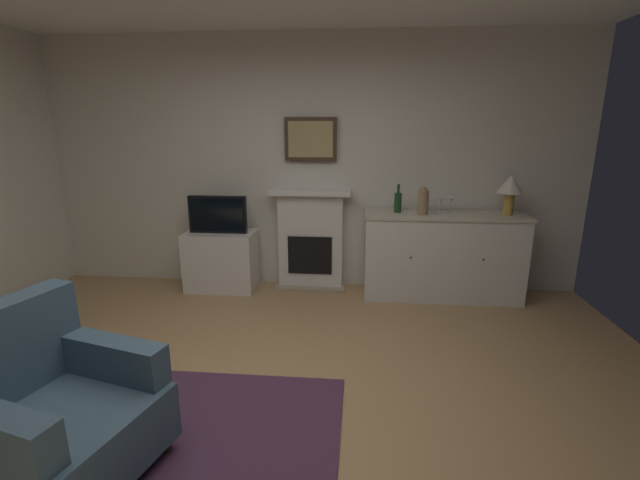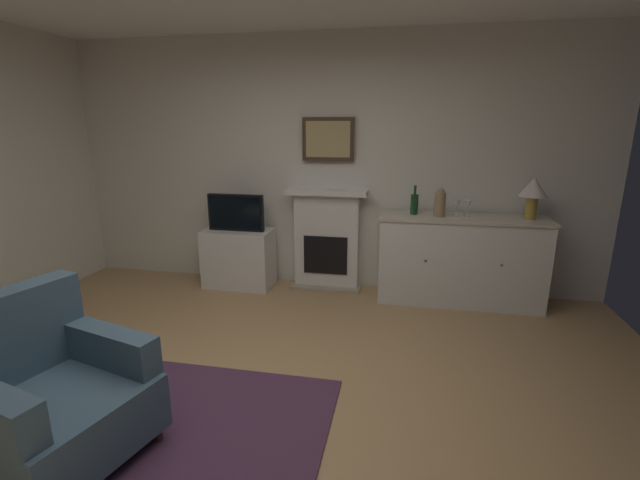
{
  "view_description": "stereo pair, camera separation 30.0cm",
  "coord_description": "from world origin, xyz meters",
  "px_view_note": "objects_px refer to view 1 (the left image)",
  "views": [
    {
      "loc": [
        0.57,
        -2.26,
        1.77
      ],
      "look_at": [
        0.3,
        0.62,
        1.0
      ],
      "focal_mm": 24.39,
      "sensor_mm": 36.0,
      "label": 1
    },
    {
      "loc": [
        0.86,
        -2.22,
        1.77
      ],
      "look_at": [
        0.3,
        0.62,
        1.0
      ],
      "focal_mm": 24.39,
      "sensor_mm": 36.0,
      "label": 2
    }
  ],
  "objects_px": {
    "wine_glass_center": "(449,202)",
    "vase_decorative": "(423,201)",
    "tv_set": "(218,215)",
    "table_lamp": "(510,187)",
    "armchair": "(52,412)",
    "wine_glass_left": "(439,203)",
    "tv_cabinet": "(221,261)",
    "wine_bottle": "(398,202)",
    "fireplace_unit": "(311,239)",
    "framed_picture": "(311,139)",
    "sideboard_cabinet": "(442,256)"
  },
  "relations": [
    {
      "from": "wine_glass_center",
      "to": "vase_decorative",
      "type": "distance_m",
      "value": 0.28
    },
    {
      "from": "tv_set",
      "to": "table_lamp",
      "type": "bearing_deg",
      "value": 0.16
    },
    {
      "from": "wine_glass_center",
      "to": "armchair",
      "type": "xyz_separation_m",
      "value": [
        -2.41,
        -2.68,
        -0.64
      ]
    },
    {
      "from": "wine_glass_left",
      "to": "vase_decorative",
      "type": "relative_size",
      "value": 0.59
    },
    {
      "from": "tv_cabinet",
      "to": "armchair",
      "type": "distance_m",
      "value": 2.7
    },
    {
      "from": "wine_bottle",
      "to": "tv_set",
      "type": "height_order",
      "value": "wine_bottle"
    },
    {
      "from": "wine_bottle",
      "to": "armchair",
      "type": "bearing_deg",
      "value": -124.9
    },
    {
      "from": "tv_set",
      "to": "armchair",
      "type": "distance_m",
      "value": 2.71
    },
    {
      "from": "wine_bottle",
      "to": "armchair",
      "type": "distance_m",
      "value": 3.37
    },
    {
      "from": "fireplace_unit",
      "to": "tv_cabinet",
      "type": "bearing_deg",
      "value": -170.55
    },
    {
      "from": "wine_glass_center",
      "to": "fireplace_unit",
      "type": "bearing_deg",
      "value": 173.01
    },
    {
      "from": "wine_glass_center",
      "to": "tv_set",
      "type": "relative_size",
      "value": 0.27
    },
    {
      "from": "framed_picture",
      "to": "wine_glass_left",
      "type": "distance_m",
      "value": 1.48
    },
    {
      "from": "wine_glass_center",
      "to": "table_lamp",
      "type": "bearing_deg",
      "value": -0.2
    },
    {
      "from": "tv_cabinet",
      "to": "wine_bottle",
      "type": "bearing_deg",
      "value": 0.71
    },
    {
      "from": "sideboard_cabinet",
      "to": "table_lamp",
      "type": "height_order",
      "value": "table_lamp"
    },
    {
      "from": "framed_picture",
      "to": "table_lamp",
      "type": "bearing_deg",
      "value": -6.33
    },
    {
      "from": "wine_glass_center",
      "to": "vase_decorative",
      "type": "xyz_separation_m",
      "value": [
        -0.27,
        -0.05,
        0.02
      ]
    },
    {
      "from": "fireplace_unit",
      "to": "wine_glass_left",
      "type": "height_order",
      "value": "fireplace_unit"
    },
    {
      "from": "table_lamp",
      "to": "tv_cabinet",
      "type": "relative_size",
      "value": 0.53
    },
    {
      "from": "sideboard_cabinet",
      "to": "wine_glass_left",
      "type": "relative_size",
      "value": 9.86
    },
    {
      "from": "sideboard_cabinet",
      "to": "wine_glass_left",
      "type": "xyz_separation_m",
      "value": [
        -0.08,
        -0.05,
        0.57
      ]
    },
    {
      "from": "wine_glass_left",
      "to": "sideboard_cabinet",
      "type": "bearing_deg",
      "value": 34.15
    },
    {
      "from": "wine_glass_left",
      "to": "tv_set",
      "type": "bearing_deg",
      "value": 178.85
    },
    {
      "from": "framed_picture",
      "to": "armchair",
      "type": "xyz_separation_m",
      "value": [
        -0.98,
        -2.9,
        -1.24
      ]
    },
    {
      "from": "tv_cabinet",
      "to": "tv_set",
      "type": "height_order",
      "value": "tv_set"
    },
    {
      "from": "framed_picture",
      "to": "armchair",
      "type": "bearing_deg",
      "value": -108.62
    },
    {
      "from": "framed_picture",
      "to": "tv_cabinet",
      "type": "bearing_deg",
      "value": -167.99
    },
    {
      "from": "fireplace_unit",
      "to": "tv_cabinet",
      "type": "relative_size",
      "value": 1.47
    },
    {
      "from": "fireplace_unit",
      "to": "wine_glass_center",
      "type": "bearing_deg",
      "value": -6.99
    },
    {
      "from": "sideboard_cabinet",
      "to": "vase_decorative",
      "type": "relative_size",
      "value": 5.79
    },
    {
      "from": "fireplace_unit",
      "to": "framed_picture",
      "type": "distance_m",
      "value": 1.08
    },
    {
      "from": "vase_decorative",
      "to": "fireplace_unit",
      "type": "bearing_deg",
      "value": 168.91
    },
    {
      "from": "tv_cabinet",
      "to": "wine_glass_left",
      "type": "bearing_deg",
      "value": -1.73
    },
    {
      "from": "wine_glass_left",
      "to": "wine_glass_center",
      "type": "height_order",
      "value": "same"
    },
    {
      "from": "framed_picture",
      "to": "tv_set",
      "type": "relative_size",
      "value": 0.89
    },
    {
      "from": "wine_bottle",
      "to": "fireplace_unit",
      "type": "bearing_deg",
      "value": 171.42
    },
    {
      "from": "fireplace_unit",
      "to": "wine_bottle",
      "type": "bearing_deg",
      "value": -8.58
    },
    {
      "from": "fireplace_unit",
      "to": "wine_bottle",
      "type": "xyz_separation_m",
      "value": [
        0.92,
        -0.14,
        0.46
      ]
    },
    {
      "from": "framed_picture",
      "to": "armchair",
      "type": "relative_size",
      "value": 0.56
    },
    {
      "from": "wine_glass_left",
      "to": "table_lamp",
      "type": "bearing_deg",
      "value": 4.51
    },
    {
      "from": "wine_bottle",
      "to": "tv_cabinet",
      "type": "bearing_deg",
      "value": -179.29
    },
    {
      "from": "fireplace_unit",
      "to": "sideboard_cabinet",
      "type": "relative_size",
      "value": 0.68
    },
    {
      "from": "framed_picture",
      "to": "wine_glass_center",
      "type": "bearing_deg",
      "value": -8.77
    },
    {
      "from": "wine_glass_center",
      "to": "vase_decorative",
      "type": "relative_size",
      "value": 0.59
    },
    {
      "from": "framed_picture",
      "to": "armchair",
      "type": "height_order",
      "value": "framed_picture"
    },
    {
      "from": "fireplace_unit",
      "to": "armchair",
      "type": "relative_size",
      "value": 1.13
    },
    {
      "from": "vase_decorative",
      "to": "armchair",
      "type": "height_order",
      "value": "vase_decorative"
    },
    {
      "from": "sideboard_cabinet",
      "to": "tv_cabinet",
      "type": "relative_size",
      "value": 2.17
    },
    {
      "from": "fireplace_unit",
      "to": "framed_picture",
      "type": "height_order",
      "value": "framed_picture"
    }
  ]
}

